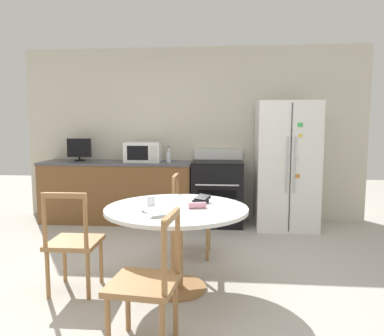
{
  "coord_description": "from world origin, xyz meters",
  "views": [
    {
      "loc": [
        0.51,
        -3.1,
        1.45
      ],
      "look_at": [
        0.13,
        1.15,
        0.95
      ],
      "focal_mm": 35.0,
      "sensor_mm": 36.0,
      "label": 1
    }
  ],
  "objects": [
    {
      "name": "ground_plane",
      "position": [
        0.0,
        0.0,
        0.0
      ],
      "size": [
        14.0,
        14.0,
        0.0
      ],
      "primitive_type": "plane",
      "color": "#B2ADA3"
    },
    {
      "name": "back_wall",
      "position": [
        0.0,
        2.65,
        1.3
      ],
      "size": [
        5.2,
        0.1,
        2.6
      ],
      "color": "beige",
      "rests_on": "ground_plane"
    },
    {
      "name": "kitchen_counter",
      "position": [
        -1.09,
        2.29,
        0.45
      ],
      "size": [
        2.24,
        0.64,
        0.9
      ],
      "color": "brown",
      "rests_on": "ground_plane"
    },
    {
      "name": "refrigerator",
      "position": [
        1.36,
        2.21,
        0.88
      ],
      "size": [
        0.83,
        0.78,
        1.76
      ],
      "color": "white",
      "rests_on": "ground_plane"
    },
    {
      "name": "oven_range",
      "position": [
        0.4,
        2.26,
        0.47
      ],
      "size": [
        0.72,
        0.68,
        1.08
      ],
      "color": "black",
      "rests_on": "ground_plane"
    },
    {
      "name": "microwave",
      "position": [
        -0.69,
        2.29,
        1.04
      ],
      "size": [
        0.52,
        0.36,
        0.29
      ],
      "color": "white",
      "rests_on": "kitchen_counter"
    },
    {
      "name": "countertop_tv",
      "position": [
        -1.69,
        2.35,
        1.08
      ],
      "size": [
        0.36,
        0.16,
        0.34
      ],
      "color": "black",
      "rests_on": "kitchen_counter"
    },
    {
      "name": "counter_bottle",
      "position": [
        -0.31,
        2.25,
        0.99
      ],
      "size": [
        0.06,
        0.06,
        0.23
      ],
      "color": "silver",
      "rests_on": "kitchen_counter"
    },
    {
      "name": "dining_table",
      "position": [
        0.09,
        0.04,
        0.6
      ],
      "size": [
        1.24,
        1.24,
        0.74
      ],
      "color": "white",
      "rests_on": "ground_plane"
    },
    {
      "name": "dining_chair_far",
      "position": [
        0.13,
        0.92,
        0.43
      ],
      "size": [
        0.42,
        0.42,
        0.9
      ],
      "rotation": [
        0.0,
        0.0,
        4.72
      ],
      "color": "#9E7042",
      "rests_on": "ground_plane"
    },
    {
      "name": "dining_chair_near",
      "position": [
        0.02,
        -0.84,
        0.43
      ],
      "size": [
        0.46,
        0.46,
        0.9
      ],
      "rotation": [
        0.0,
        0.0,
        1.47
      ],
      "color": "#9E7042",
      "rests_on": "ground_plane"
    },
    {
      "name": "dining_chair_left",
      "position": [
        -0.79,
        -0.09,
        0.43
      ],
      "size": [
        0.43,
        0.43,
        0.9
      ],
      "rotation": [
        0.0,
        0.0,
        6.3
      ],
      "color": "#9E7042",
      "rests_on": "ground_plane"
    },
    {
      "name": "candle_glass",
      "position": [
        -0.14,
        0.07,
        0.78
      ],
      "size": [
        0.08,
        0.08,
        0.08
      ],
      "color": "silver",
      "rests_on": "dining_table"
    },
    {
      "name": "folded_napkin",
      "position": [
        0.28,
        0.01,
        0.77
      ],
      "size": [
        0.16,
        0.08,
        0.05
      ],
      "color": "pink",
      "rests_on": "dining_table"
    },
    {
      "name": "wallet",
      "position": [
        0.3,
        0.24,
        0.77
      ],
      "size": [
        0.17,
        0.17,
        0.07
      ],
      "color": "black",
      "rests_on": "dining_table"
    },
    {
      "name": "mail_stack",
      "position": [
        -0.02,
        -0.2,
        0.75
      ],
      "size": [
        0.35,
        0.37,
        0.02
      ],
      "color": "white",
      "rests_on": "dining_table"
    }
  ]
}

